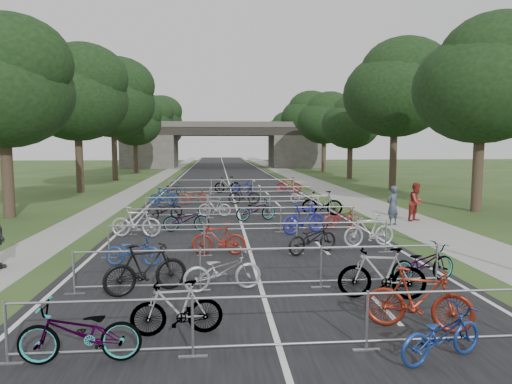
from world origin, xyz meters
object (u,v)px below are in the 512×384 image
(bike_1, at_px, (177,309))
(pedestrian_a, at_px, (393,206))
(bike_2, at_px, (441,335))
(pedestrian_b, at_px, (416,202))
(overpass_bridge, at_px, (224,145))
(bike_0, at_px, (80,333))

(bike_1, bearing_deg, pedestrian_a, 137.55)
(bike_2, distance_m, pedestrian_b, 14.86)
(bike_1, xyz_separation_m, pedestrian_a, (8.68, 11.26, 0.37))
(bike_1, xyz_separation_m, pedestrian_b, (10.25, 12.27, 0.39))
(overpass_bridge, height_order, bike_2, overpass_bridge)
(bike_0, bearing_deg, pedestrian_b, 136.88)
(bike_0, distance_m, bike_1, 1.83)
(bike_1, relative_size, pedestrian_b, 0.96)
(pedestrian_b, bearing_deg, pedestrian_a, -179.80)
(bike_2, xyz_separation_m, pedestrian_b, (5.71, 13.71, 0.46))
(overpass_bridge, relative_size, pedestrian_a, 17.21)
(overpass_bridge, bearing_deg, bike_1, -91.68)
(bike_0, height_order, bike_2, bike_0)
(bike_0, relative_size, pedestrian_a, 1.12)
(overpass_bridge, bearing_deg, pedestrian_a, -82.66)
(overpass_bridge, xyz_separation_m, pedestrian_b, (8.37, -51.77, -2.62))
(bike_1, height_order, pedestrian_b, pedestrian_b)
(bike_1, distance_m, pedestrian_a, 14.22)
(bike_2, bearing_deg, overpass_bridge, -17.83)
(bike_0, bearing_deg, bike_2, 84.46)
(overpass_bridge, xyz_separation_m, bike_1, (-1.88, -64.04, -3.00))
(overpass_bridge, xyz_separation_m, bike_2, (2.66, -65.48, -3.07))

